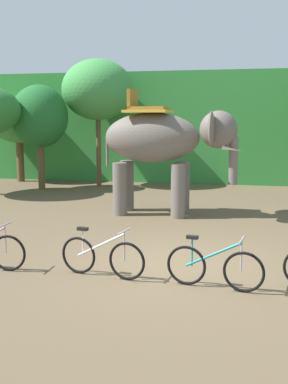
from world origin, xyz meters
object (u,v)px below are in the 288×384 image
tree_far_left (40,117)px  bike_white (102,256)px  bike_teal (214,267)px  tree_center (98,90)px  elephant (163,143)px  tree_center_right (19,121)px

tree_far_left → bike_white: (5.65, -10.04, -2.61)m
bike_teal → tree_center: bearing=115.8°
tree_center → elephant: (3.75, -5.63, -1.94)m
bike_teal → tree_far_left: bearing=127.0°
tree_center_right → bike_white: bearing=-57.9°
tree_far_left → tree_center: bearing=35.6°
elephant → bike_white: elephant is taller
tree_center → tree_center_right: bearing=170.4°
tree_far_left → bike_white: tree_far_left is taller
tree_center → bike_teal: size_ratio=3.21×
tree_center_right → tree_far_left: size_ratio=0.90×
tree_center → bike_white: size_ratio=3.22×
bike_white → elephant: bearing=88.5°
elephant → bike_white: 6.16m
tree_center → bike_white: bearing=-72.7°
tree_far_left → bike_teal: size_ratio=2.54×
tree_far_left → elephant: size_ratio=1.03×
elephant → tree_center: bearing=123.7°
tree_center_right → tree_center: size_ratio=0.71×
tree_center_right → bike_teal: (9.73, -12.40, -2.43)m
elephant → bike_teal: 6.63m
elephant → bike_teal: bearing=-72.6°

